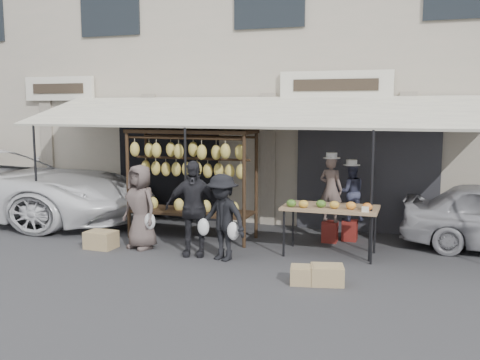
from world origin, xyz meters
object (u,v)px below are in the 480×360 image
at_px(crate_near_a, 305,275).
at_px(crate_far, 101,240).
at_px(produce_table, 330,208).
at_px(banana_rack, 191,163).
at_px(vendor_right, 351,192).
at_px(customer_mid, 193,208).
at_px(customer_left, 140,207).
at_px(vendor_left, 331,189).
at_px(customer_right, 222,217).
at_px(crate_near_b, 327,275).

distance_m(crate_near_a, crate_far, 4.21).
height_order(produce_table, crate_far, produce_table).
height_order(banana_rack, produce_table, banana_rack).
bearing_deg(banana_rack, crate_near_a, -36.46).
height_order(banana_rack, crate_near_a, banana_rack).
xyz_separation_m(vendor_right, customer_mid, (-2.57, -2.01, -0.12)).
distance_m(banana_rack, customer_left, 1.40).
relative_size(vendor_left, crate_near_a, 2.94).
height_order(customer_right, crate_near_b, customer_right).
bearing_deg(customer_right, crate_near_b, -0.82).
xyz_separation_m(vendor_right, crate_near_b, (0.02, -2.85, -0.85)).
relative_size(customer_right, crate_near_b, 3.14).
relative_size(banana_rack, customer_left, 1.62).
bearing_deg(customer_mid, customer_right, -23.44).
relative_size(banana_rack, crate_near_b, 5.33).
bearing_deg(vendor_right, crate_near_a, 65.39).
xyz_separation_m(crate_near_a, crate_far, (-4.13, 0.81, 0.03)).
distance_m(vendor_right, crate_far, 4.99).
distance_m(customer_right, crate_near_b, 2.19).
height_order(produce_table, crate_near_a, produce_table).
height_order(crate_near_a, crate_near_b, crate_near_b).
bearing_deg(crate_near_a, produce_table, 86.90).
xyz_separation_m(produce_table, crate_far, (-4.22, -0.88, -0.71)).
height_order(customer_left, crate_near_b, customer_left).
xyz_separation_m(crate_near_b, crate_far, (-4.45, 0.73, 0.02)).
xyz_separation_m(vendor_right, customer_left, (-3.71, -1.88, -0.19)).
distance_m(customer_left, crate_near_b, 3.91).
bearing_deg(crate_far, crate_near_a, -11.06).
distance_m(vendor_left, customer_left, 3.73).
bearing_deg(banana_rack, vendor_right, 15.55).
height_order(produce_table, customer_right, customer_right).
relative_size(vendor_right, crate_far, 2.10).
bearing_deg(crate_near_b, banana_rack, 147.51).
bearing_deg(vendor_left, vendor_right, -128.79).
xyz_separation_m(vendor_left, vendor_right, (0.36, 0.25, -0.08)).
distance_m(customer_left, customer_mid, 1.15).
bearing_deg(crate_far, customer_right, -0.06).
height_order(customer_left, customer_right, customer_left).
xyz_separation_m(vendor_left, customer_mid, (-2.21, -1.76, -0.20)).
distance_m(customer_mid, customer_right, 0.63).
relative_size(customer_left, customer_mid, 0.93).
distance_m(customer_left, crate_near_a, 3.62).
height_order(produce_table, crate_near_b, produce_table).
bearing_deg(banana_rack, crate_far, -136.54).
bearing_deg(produce_table, crate_near_b, -81.77).
height_order(banana_rack, customer_left, banana_rack).
bearing_deg(crate_near_b, customer_mid, 161.86).
distance_m(crate_near_b, crate_far, 4.51).
bearing_deg(crate_near_b, vendor_left, 98.21).
distance_m(crate_near_a, crate_near_b, 0.33).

